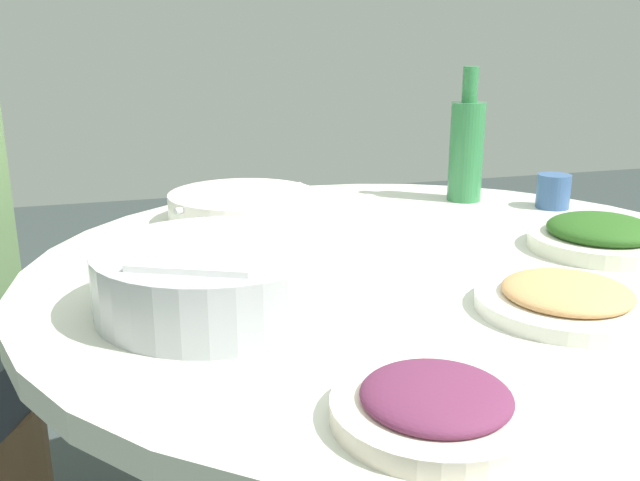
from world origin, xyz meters
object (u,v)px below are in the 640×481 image
Objects in this scene: dish_greens at (601,236)px; rice_bowl at (216,276)px; dish_eggplant at (436,404)px; dish_shrimp at (566,298)px; green_bottle at (466,148)px; tea_cup_near at (553,191)px; soup_bowl at (243,208)px; round_dining_table at (406,343)px.

rice_bowl is at bearing 7.04° from dish_greens.
dish_shrimp is at bearing -144.40° from dish_eggplant.
green_bottle is (0.05, -0.40, 0.09)m from dish_greens.
soup_bowl is at bearing -6.22° from tea_cup_near.
dish_shrimp is 0.83× the size of green_bottle.
dish_greens is (-0.55, 0.35, -0.00)m from soup_bowl.
round_dining_table is 0.38m from dish_greens.
soup_bowl is 0.51m from green_bottle.
round_dining_table is 0.51m from dish_eggplant.
green_bottle reaches higher than dish_shrimp.
green_bottle is (-0.50, -0.05, 0.09)m from soup_bowl.
dish_greens is 0.31m from dish_shrimp.
dish_shrimp is (-0.12, 0.25, 0.16)m from round_dining_table.
dish_shrimp is at bearing 45.00° from dish_greens.
soup_bowl is at bearing 5.27° from green_bottle.
tea_cup_near reaches higher than dish_greens.
rice_bowl is 0.66m from dish_greens.
soup_bowl reaches higher than dish_shrimp.
tea_cup_near is (-0.32, -0.50, 0.02)m from dish_shrimp.
dish_eggplant is at bearing 60.97° from green_bottle.
dish_shrimp is at bearing 114.94° from round_dining_table.
dish_shrimp is at bearing 57.71° from tea_cup_near.
dish_eggplant reaches higher than round_dining_table.
rice_bowl reaches higher than dish_greens.
dish_greens is at bearing 70.99° from tea_cup_near.
round_dining_table is 4.25× the size of soup_bowl.
dish_shrimp is 1.19× the size of dish_eggplant.
round_dining_table is at bearing 30.15° from tea_cup_near.
round_dining_table is 17.18× the size of tea_cup_near.
dish_shrimp reaches higher than round_dining_table.
dish_eggplant is at bearing 114.53° from rice_bowl.
round_dining_table is at bearing -5.11° from dish_greens.
rice_bowl is (0.32, 0.11, 0.19)m from round_dining_table.
dish_eggplant is at bearing 93.11° from soup_bowl.
tea_cup_near is (-0.43, -0.25, 0.18)m from round_dining_table.
dish_eggplant is 0.70× the size of green_bottle.
green_bottle is (-0.45, -0.82, 0.10)m from dish_eggplant.
dish_greens is 0.30m from tea_cup_near.
rice_bowl is 1.34× the size of dish_greens.
round_dining_table is at bearing -65.06° from dish_shrimp.
dish_eggplant is (0.28, 0.20, -0.00)m from dish_shrimp.
dish_greens reaches higher than round_dining_table.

